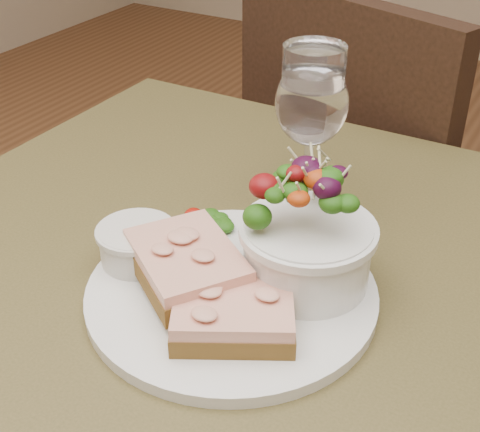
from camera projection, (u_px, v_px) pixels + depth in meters
The scene contains 9 objects.
cafe_table at pixel (237, 363), 0.69m from camera, with size 0.80×0.80×0.75m.
chair_far at pixel (378, 282), 1.38m from camera, with size 0.54×0.54×0.90m.
dinner_plate at pixel (232, 292), 0.62m from camera, with size 0.27×0.27×0.01m, color white.
sandwich_front at pixel (233, 315), 0.56m from camera, with size 0.13×0.12×0.03m.
sandwich_back at pixel (187, 264), 0.61m from camera, with size 0.14×0.14×0.03m.
ramekin at pixel (137, 243), 0.64m from camera, with size 0.07×0.07×0.04m.
salad_bowl at pixel (308, 227), 0.59m from camera, with size 0.12×0.12×0.13m.
garnish at pixel (205, 220), 0.70m from camera, with size 0.05×0.04×0.02m.
wine_glass at pixel (311, 108), 0.69m from camera, with size 0.08×0.08×0.18m.
Camera 1 is at (0.25, -0.43, 1.15)m, focal length 50.00 mm.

